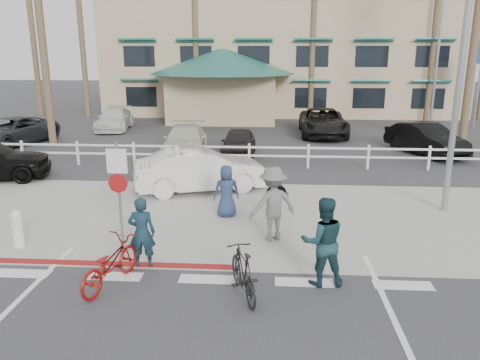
# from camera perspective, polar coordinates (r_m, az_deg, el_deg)

# --- Properties ---
(ground) EXTENTS (140.00, 140.00, 0.00)m
(ground) POSITION_cam_1_polar(r_m,az_deg,el_deg) (9.48, -4.45, -13.72)
(ground) COLOR #333335
(bike_path) EXTENTS (12.00, 16.00, 0.01)m
(bike_path) POSITION_cam_1_polar(r_m,az_deg,el_deg) (7.81, -6.65, -20.79)
(bike_path) COLOR #333335
(bike_path) RESTS_ON ground
(sidewalk_plaza) EXTENTS (22.00, 7.00, 0.01)m
(sidewalk_plaza) POSITION_cam_1_polar(r_m,az_deg,el_deg) (13.55, -1.77, -4.46)
(sidewalk_plaza) COLOR gray
(sidewalk_plaza) RESTS_ON ground
(cross_street) EXTENTS (40.00, 5.00, 0.01)m
(cross_street) POSITION_cam_1_polar(r_m,az_deg,el_deg) (17.36, -0.50, 0.01)
(cross_street) COLOR #333335
(cross_street) RESTS_ON ground
(parking_lot) EXTENTS (50.00, 16.00, 0.01)m
(parking_lot) POSITION_cam_1_polar(r_m,az_deg,el_deg) (26.62, 1.03, 5.41)
(parking_lot) COLOR #333335
(parking_lot) RESTS_ON ground
(curb_red) EXTENTS (7.00, 0.25, 0.02)m
(curb_red) POSITION_cam_1_polar(r_m,az_deg,el_deg) (11.29, -19.02, -9.53)
(curb_red) COLOR maroon
(curb_red) RESTS_ON ground
(rail_fence) EXTENTS (29.40, 0.16, 1.00)m
(rail_fence) POSITION_cam_1_polar(r_m,az_deg,el_deg) (19.15, 1.43, 2.99)
(rail_fence) COLOR silver
(rail_fence) RESTS_ON ground
(building) EXTENTS (28.00, 16.00, 11.30)m
(building) POSITION_cam_1_polar(r_m,az_deg,el_deg) (39.21, 5.09, 16.83)
(building) COLOR tan
(building) RESTS_ON ground
(sign_post) EXTENTS (0.50, 0.10, 2.90)m
(sign_post) POSITION_cam_1_polar(r_m,az_deg,el_deg) (11.43, -14.52, -1.15)
(sign_post) COLOR gray
(sign_post) RESTS_ON ground
(bollard_0) EXTENTS (0.26, 0.26, 0.95)m
(bollard_0) POSITION_cam_1_polar(r_m,az_deg,el_deg) (12.55, -25.46, -5.38)
(bollard_0) COLOR silver
(bollard_0) RESTS_ON ground
(streetlight_0) EXTENTS (0.60, 2.00, 9.00)m
(streetlight_0) POSITION_cam_1_polar(r_m,az_deg,el_deg) (14.66, 25.49, 13.53)
(streetlight_0) COLOR gray
(streetlight_0) RESTS_ON ground
(streetlight_1) EXTENTS (0.60, 2.00, 9.50)m
(streetlight_1) POSITION_cam_1_polar(r_m,az_deg,el_deg) (33.94, 23.01, 14.44)
(streetlight_1) COLOR gray
(streetlight_1) RESTS_ON ground
(info_sign) EXTENTS (1.20, 0.16, 5.60)m
(info_sign) POSITION_cam_1_polar(r_m,az_deg,el_deg) (32.82, 27.12, 10.57)
(info_sign) COLOR navy
(info_sign) RESTS_ON ground
(palm_0) EXTENTS (4.00, 4.00, 15.00)m
(palm_0) POSITION_cam_1_polar(r_m,az_deg,el_deg) (38.41, -24.24, 18.42)
(palm_0) COLOR #173313
(palm_0) RESTS_ON ground
(palm_1) EXTENTS (4.00, 4.00, 13.00)m
(palm_1) POSITION_cam_1_polar(r_m,az_deg,el_deg) (35.79, -18.88, 17.62)
(palm_1) COLOR #173313
(palm_1) RESTS_ON ground
(palm_2) EXTENTS (4.00, 4.00, 16.00)m
(palm_2) POSITION_cam_1_polar(r_m,az_deg,el_deg) (35.59, -12.09, 20.52)
(palm_2) COLOR #173313
(palm_2) RESTS_ON ground
(palm_3) EXTENTS (4.00, 4.00, 14.00)m
(palm_3) POSITION_cam_1_polar(r_m,az_deg,el_deg) (33.69, -5.51, 19.38)
(palm_3) COLOR #173313
(palm_3) RESTS_ON ground
(palm_4) EXTENTS (4.00, 4.00, 15.00)m
(palm_4) POSITION_cam_1_polar(r_m,az_deg,el_deg) (34.34, 1.78, 20.20)
(palm_4) COLOR #173313
(palm_4) RESTS_ON ground
(palm_5) EXTENTS (4.00, 4.00, 13.00)m
(palm_5) POSITION_cam_1_polar(r_m,az_deg,el_deg) (33.36, 8.96, 18.45)
(palm_5) COLOR #173313
(palm_5) RESTS_ON ground
(palm_7) EXTENTS (4.00, 4.00, 14.00)m
(palm_7) POSITION_cam_1_polar(r_m,az_deg,el_deg) (34.97, 22.87, 18.16)
(palm_7) COLOR #173313
(palm_7) RESTS_ON ground
(palm_10) EXTENTS (4.00, 4.00, 12.00)m
(palm_10) POSITION_cam_1_polar(r_m,az_deg,el_deg) (25.82, -23.18, 17.30)
(palm_10) COLOR #173313
(palm_10) RESTS_ON ground
(bike_red) EXTENTS (1.14, 1.95, 0.97)m
(bike_red) POSITION_cam_1_polar(r_m,az_deg,el_deg) (9.91, -15.59, -9.77)
(bike_red) COLOR maroon
(bike_red) RESTS_ON ground
(rider_red) EXTENTS (0.62, 0.43, 1.61)m
(rider_red) POSITION_cam_1_polar(r_m,az_deg,el_deg) (10.45, -11.88, -6.28)
(rider_red) COLOR #122935
(rider_red) RESTS_ON ground
(bike_black) EXTENTS (0.99, 1.72, 1.00)m
(bike_black) POSITION_cam_1_polar(r_m,az_deg,el_deg) (9.17, 0.40, -11.21)
(bike_black) COLOR black
(bike_black) RESTS_ON ground
(rider_black) EXTENTS (0.98, 0.81, 1.86)m
(rider_black) POSITION_cam_1_polar(r_m,az_deg,el_deg) (9.59, 10.07, -7.39)
(rider_black) COLOR #16353C
(rider_black) RESTS_ON ground
(pedestrian_a) EXTENTS (1.40, 1.15, 1.89)m
(pedestrian_a) POSITION_cam_1_polar(r_m,az_deg,el_deg) (11.66, 4.02, -2.94)
(pedestrian_a) COLOR slate
(pedestrian_a) RESTS_ON ground
(pedestrian_child) EXTENTS (0.78, 0.45, 1.25)m
(pedestrian_child) POSITION_cam_1_polar(r_m,az_deg,el_deg) (13.32, 4.42, -2.04)
(pedestrian_child) COLOR black
(pedestrian_child) RESTS_ON ground
(pedestrian_b) EXTENTS (0.83, 0.64, 1.52)m
(pedestrian_b) POSITION_cam_1_polar(r_m,az_deg,el_deg) (13.34, -1.65, -1.38)
(pedestrian_b) COLOR navy
(pedestrian_b) RESTS_ON ground
(car_white_sedan) EXTENTS (4.74, 2.89, 1.47)m
(car_white_sedan) POSITION_cam_1_polar(r_m,az_deg,el_deg) (15.89, -4.78, 1.24)
(car_white_sedan) COLOR silver
(car_white_sedan) RESTS_ON ground
(lot_car_0) EXTENTS (3.53, 5.45, 1.40)m
(lot_car_0) POSITION_cam_1_polar(r_m,az_deg,el_deg) (26.52, -26.11, 5.34)
(lot_car_0) COLOR black
(lot_car_0) RESTS_ON ground
(lot_car_1) EXTENTS (2.26, 4.75, 1.34)m
(lot_car_1) POSITION_cam_1_polar(r_m,az_deg,el_deg) (21.62, -6.70, 4.77)
(lot_car_1) COLOR beige
(lot_car_1) RESTS_ON ground
(lot_car_2) EXTENTS (1.50, 3.69, 1.25)m
(lot_car_2) POSITION_cam_1_polar(r_m,az_deg,el_deg) (21.20, -0.17, 4.55)
(lot_car_2) COLOR black
(lot_car_2) RESTS_ON ground
(lot_car_3) EXTENTS (3.06, 4.57, 1.42)m
(lot_car_3) POSITION_cam_1_polar(r_m,az_deg,el_deg) (23.32, 21.68, 4.68)
(lot_car_3) COLOR black
(lot_car_3) RESTS_ON ground
(lot_car_4) EXTENTS (2.35, 4.61, 1.28)m
(lot_car_4) POSITION_cam_1_polar(r_m,az_deg,el_deg) (29.69, -15.05, 7.17)
(lot_car_4) COLOR silver
(lot_car_4) RESTS_ON ground
(lot_car_5) EXTENTS (2.60, 5.50, 1.52)m
(lot_car_5) POSITION_cam_1_polar(r_m,az_deg,el_deg) (27.02, 10.10, 6.95)
(lot_car_5) COLOR black
(lot_car_5) RESTS_ON ground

